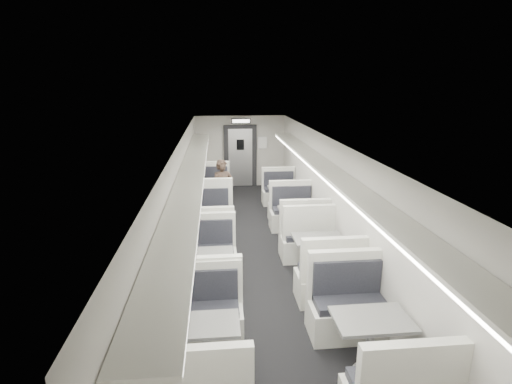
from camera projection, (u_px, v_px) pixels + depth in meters
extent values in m
cube|color=black|center=(259.00, 263.00, 8.12)|extent=(3.00, 12.00, 0.12)
cube|color=silver|center=(259.00, 140.00, 7.44)|extent=(3.00, 12.00, 0.12)
cube|color=#BBB7AF|center=(240.00, 151.00, 13.59)|extent=(3.00, 0.12, 2.40)
cube|color=#BBB7AF|center=(178.00, 206.00, 7.63)|extent=(0.12, 12.00, 2.40)
cube|color=#BBB7AF|center=(337.00, 202.00, 7.93)|extent=(0.12, 12.00, 2.40)
cube|color=silver|center=(210.00, 214.00, 10.17)|extent=(1.13, 0.63, 0.48)
cube|color=black|center=(210.00, 203.00, 10.12)|extent=(1.00, 0.50, 0.11)
cube|color=silver|center=(210.00, 193.00, 9.79)|extent=(1.13, 0.13, 0.75)
cube|color=silver|center=(211.00, 196.00, 11.77)|extent=(1.13, 0.63, 0.48)
cube|color=black|center=(211.00, 187.00, 11.66)|extent=(1.00, 0.50, 0.11)
cube|color=silver|center=(210.00, 174.00, 11.82)|extent=(1.13, 0.13, 0.75)
cylinder|color=silver|center=(211.00, 200.00, 10.94)|extent=(0.11, 0.11, 0.74)
cylinder|color=silver|center=(211.00, 212.00, 11.03)|extent=(0.38, 0.38, 0.03)
cube|color=gray|center=(210.00, 185.00, 10.82)|extent=(0.94, 0.64, 0.04)
cube|color=silver|center=(209.00, 245.00, 8.30)|extent=(1.03, 0.57, 0.44)
cube|color=black|center=(209.00, 233.00, 8.25)|extent=(0.91, 0.46, 0.10)
cube|color=silver|center=(208.00, 223.00, 7.94)|extent=(1.03, 0.12, 0.68)
cube|color=silver|center=(210.00, 221.00, 9.75)|extent=(1.03, 0.57, 0.44)
cube|color=black|center=(210.00, 211.00, 9.65)|extent=(0.91, 0.46, 0.10)
cube|color=silver|center=(210.00, 196.00, 9.80)|extent=(1.03, 0.12, 0.68)
cylinder|color=silver|center=(210.00, 227.00, 8.99)|extent=(0.10, 0.10, 0.67)
cylinder|color=silver|center=(210.00, 240.00, 9.08)|extent=(0.35, 0.35, 0.03)
cube|color=gray|center=(209.00, 211.00, 8.89)|extent=(0.86, 0.58, 0.04)
cube|color=silver|center=(208.00, 305.00, 6.07)|extent=(1.04, 0.58, 0.44)
cube|color=black|center=(207.00, 289.00, 6.03)|extent=(0.92, 0.46, 0.10)
cube|color=silver|center=(206.00, 279.00, 5.72)|extent=(1.04, 0.12, 0.69)
cube|color=silver|center=(209.00, 262.00, 7.54)|extent=(1.04, 0.58, 0.44)
cube|color=black|center=(209.00, 249.00, 7.44)|extent=(0.92, 0.46, 0.10)
cube|color=silver|center=(208.00, 230.00, 7.59)|extent=(1.04, 0.12, 0.69)
cylinder|color=silver|center=(208.00, 275.00, 6.77)|extent=(0.10, 0.10, 0.68)
cylinder|color=silver|center=(209.00, 292.00, 6.86)|extent=(0.35, 0.35, 0.03)
cube|color=gray|center=(207.00, 254.00, 6.67)|extent=(0.86, 0.59, 0.04)
cube|color=black|center=(204.00, 383.00, 4.17)|extent=(0.89, 0.45, 0.10)
cube|color=silver|center=(202.00, 376.00, 3.87)|extent=(1.01, 0.11, 0.67)
cube|color=silver|center=(207.00, 324.00, 5.63)|extent=(1.01, 0.56, 0.43)
cube|color=black|center=(206.00, 308.00, 5.53)|extent=(0.89, 0.45, 0.10)
cube|color=silver|center=(206.00, 282.00, 5.68)|extent=(1.01, 0.11, 0.67)
cylinder|color=silver|center=(206.00, 351.00, 4.89)|extent=(0.10, 0.10, 0.66)
cylinder|color=silver|center=(207.00, 372.00, 4.98)|extent=(0.34, 0.34, 0.03)
cube|color=gray|center=(205.00, 325.00, 4.79)|extent=(0.84, 0.57, 0.04)
cube|color=silver|center=(288.00, 212.00, 10.38)|extent=(0.98, 0.55, 0.42)
cube|color=black|center=(288.00, 203.00, 10.34)|extent=(0.87, 0.44, 0.09)
cube|color=silver|center=(289.00, 195.00, 10.05)|extent=(0.98, 0.11, 0.65)
cube|color=silver|center=(279.00, 197.00, 11.77)|extent=(0.98, 0.55, 0.42)
cube|color=black|center=(279.00, 189.00, 11.67)|extent=(0.87, 0.44, 0.09)
cube|color=silver|center=(278.00, 178.00, 11.82)|extent=(0.98, 0.11, 0.65)
cylinder|color=silver|center=(283.00, 200.00, 11.05)|extent=(0.09, 0.09, 0.64)
cylinder|color=silver|center=(283.00, 211.00, 11.13)|extent=(0.33, 0.33, 0.03)
cube|color=gray|center=(283.00, 188.00, 10.95)|extent=(0.82, 0.56, 0.04)
cube|color=silver|center=(306.00, 245.00, 8.26)|extent=(1.08, 0.60, 0.46)
cube|color=black|center=(306.00, 232.00, 8.22)|extent=(0.96, 0.48, 0.10)
cube|color=silver|center=(310.00, 222.00, 7.89)|extent=(1.08, 0.12, 0.71)
cube|color=silver|center=(292.00, 220.00, 9.79)|extent=(1.08, 0.60, 0.46)
cube|color=black|center=(293.00, 209.00, 9.68)|extent=(0.96, 0.48, 0.10)
cube|color=silver|center=(291.00, 194.00, 9.84)|extent=(1.08, 0.12, 0.71)
cylinder|color=silver|center=(299.00, 226.00, 8.99)|extent=(0.10, 0.10, 0.70)
cylinder|color=silver|center=(298.00, 240.00, 9.08)|extent=(0.37, 0.37, 0.03)
cube|color=gray|center=(299.00, 210.00, 8.89)|extent=(0.90, 0.61, 0.04)
cube|color=silver|center=(329.00, 287.00, 6.60)|extent=(1.10, 0.61, 0.47)
cube|color=black|center=(330.00, 270.00, 6.55)|extent=(0.98, 0.49, 0.10)
cube|color=silver|center=(335.00, 259.00, 6.23)|extent=(1.10, 0.12, 0.73)
cube|color=silver|center=(308.00, 247.00, 8.15)|extent=(1.10, 0.61, 0.47)
cube|color=black|center=(308.00, 235.00, 8.05)|extent=(0.98, 0.49, 0.10)
cube|color=silver|center=(306.00, 216.00, 8.21)|extent=(1.10, 0.12, 0.73)
cylinder|color=silver|center=(318.00, 259.00, 7.34)|extent=(0.10, 0.10, 0.72)
cylinder|color=silver|center=(317.00, 276.00, 7.44)|extent=(0.37, 0.37, 0.03)
cube|color=gray|center=(319.00, 239.00, 7.24)|extent=(0.91, 0.62, 0.04)
cube|color=black|center=(399.00, 384.00, 4.09)|extent=(0.99, 0.49, 0.10)
cube|color=silver|center=(415.00, 376.00, 3.76)|extent=(1.11, 0.13, 0.73)
cube|color=silver|center=(348.00, 319.00, 5.70)|extent=(1.11, 0.62, 0.47)
cube|color=black|center=(350.00, 302.00, 5.59)|extent=(0.99, 0.49, 0.10)
cube|color=silver|center=(345.00, 274.00, 5.75)|extent=(1.11, 0.13, 0.73)
cylinder|color=silver|center=(370.00, 348.00, 4.88)|extent=(0.10, 0.10, 0.72)
cylinder|color=silver|center=(367.00, 372.00, 4.98)|extent=(0.38, 0.38, 0.03)
cube|color=gray|center=(372.00, 319.00, 4.78)|extent=(0.92, 0.63, 0.04)
imported|color=black|center=(223.00, 190.00, 10.34)|extent=(0.65, 0.50, 1.58)
cube|color=black|center=(192.00, 163.00, 10.86)|extent=(0.02, 1.18, 0.84)
cube|color=black|center=(186.00, 183.00, 8.75)|extent=(0.02, 1.18, 0.84)
cube|color=black|center=(177.00, 216.00, 6.64)|extent=(0.02, 1.18, 0.84)
cube|color=black|center=(159.00, 279.00, 4.53)|extent=(0.02, 1.18, 0.84)
cube|color=silver|center=(192.00, 173.00, 7.18)|extent=(0.46, 10.40, 0.05)
cube|color=white|center=(203.00, 175.00, 7.21)|extent=(0.05, 10.20, 0.04)
cube|color=silver|center=(328.00, 170.00, 7.42)|extent=(0.46, 10.40, 0.05)
cube|color=white|center=(318.00, 173.00, 7.42)|extent=(0.05, 10.20, 0.04)
cube|color=black|center=(240.00, 156.00, 13.51)|extent=(1.10, 0.10, 2.10)
cube|color=silver|center=(240.00, 158.00, 13.50)|extent=(0.80, 0.05, 1.95)
cube|color=black|center=(240.00, 145.00, 13.34)|extent=(0.25, 0.02, 0.35)
cube|color=black|center=(241.00, 121.00, 12.71)|extent=(0.62, 0.10, 0.16)
cube|color=silver|center=(241.00, 121.00, 12.66)|extent=(0.54, 0.02, 0.10)
cube|color=white|center=(262.00, 143.00, 13.45)|extent=(0.32, 0.02, 0.40)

